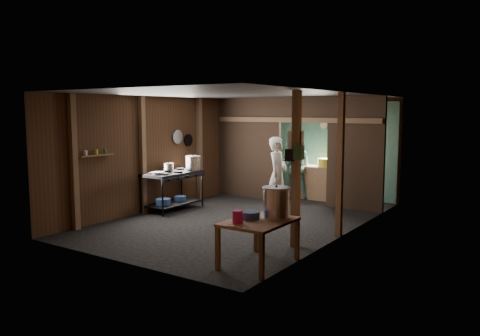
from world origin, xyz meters
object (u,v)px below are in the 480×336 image
Objects in this scene: yellow_tub at (325,163)px; cook at (278,174)px; prep_table at (259,242)px; stock_pot at (276,203)px; pink_bucket at (238,217)px; stove_pot_large at (193,163)px; gas_range at (173,191)px.

yellow_tub is 0.23× the size of cook.
prep_table is 2.90× the size of yellow_tub.
cook is at bearing 118.97° from stock_pot.
pink_bucket reaches higher than prep_table.
stock_pot is at bearing 65.33° from pink_bucket.
yellow_tub is at bearing 101.47° from pink_bucket.
stove_pot_large is 1.93× the size of pink_bucket.
yellow_tub is (2.23, 2.59, -0.08)m from stove_pot_large.
stock_pot is 1.26× the size of yellow_tub.
prep_table is (3.71, -2.26, -0.11)m from gas_range.
stove_pot_large reaches higher than pink_bucket.
prep_table is at bearing -38.32° from stove_pot_large.
stock_pot reaches higher than gas_range.
stock_pot is at bearing 66.15° from prep_table.
gas_range is 3.85× the size of yellow_tub.
gas_range is 1.33× the size of prep_table.
yellow_tub is 1.95m from cook.
cook reaches higher than prep_table.
yellow_tub is (-1.44, 5.09, 0.07)m from stock_pot.
prep_table is 3.17× the size of stove_pot_large.
cook is at bearing -99.22° from yellow_tub.
stock_pot is 3.62m from cook.
yellow_tub reaches higher than prep_table.
stock_pot is (3.84, -1.97, 0.45)m from gas_range.
prep_table is at bearing -113.85° from stock_pot.
pink_bucket is at bearing -42.72° from stove_pot_large.
stock_pot is at bearing -159.48° from cook.
cook is (1.91, 0.66, -0.19)m from stove_pot_large.
gas_range is 8.11× the size of pink_bucket.
gas_range is 2.44m from cook.
stock_pot is 0.69m from pink_bucket.
yellow_tub is at bearing 105.81° from stock_pot.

